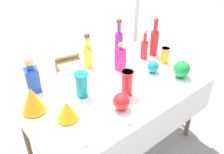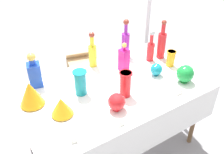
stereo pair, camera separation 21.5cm
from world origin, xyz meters
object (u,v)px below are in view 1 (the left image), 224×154
at_px(slender_vase_0, 82,84).
at_px(slender_vase_2, 165,55).
at_px(canopy_pole, 137,6).
at_px(fluted_vase_1, 67,110).
at_px(fluted_vase_0, 32,99).
at_px(slender_vase_1, 127,82).
at_px(round_bowl_0, 182,69).
at_px(tall_bottle_2, 119,41).
at_px(round_bowl_1, 121,101).
at_px(square_decanter_0, 32,77).
at_px(tall_bottle_3, 88,54).
at_px(cardboard_box_behind_left, 73,74).
at_px(round_bowl_2, 153,67).
at_px(tall_bottle_0, 144,47).
at_px(square_decanter_1, 120,58).
at_px(tall_bottle_1, 154,41).

bearing_deg(slender_vase_0, slender_vase_2, -4.15).
xyz_separation_m(slender_vase_2, canopy_pole, (0.29, 0.72, 0.26)).
bearing_deg(fluted_vase_1, fluted_vase_0, 122.18).
bearing_deg(slender_vase_1, round_bowl_0, -12.66).
bearing_deg(fluted_vase_0, tall_bottle_2, 13.95).
xyz_separation_m(slender_vase_2, round_bowl_1, (-0.82, -0.27, -0.01)).
bearing_deg(fluted_vase_0, fluted_vase_1, -57.82).
xyz_separation_m(square_decanter_0, slender_vase_1, (0.58, -0.54, -0.02)).
xyz_separation_m(square_decanter_0, slender_vase_2, (1.24, -0.39, -0.05)).
bearing_deg(fluted_vase_0, tall_bottle_3, 20.93).
bearing_deg(round_bowl_0, cardboard_box_behind_left, 102.05).
distance_m(slender_vase_1, round_bowl_2, 0.44).
relative_size(tall_bottle_0, slender_vase_1, 1.46).
height_order(tall_bottle_2, square_decanter_0, tall_bottle_2).
bearing_deg(slender_vase_0, round_bowl_1, -67.83).
bearing_deg(cardboard_box_behind_left, square_decanter_1, -91.64).
distance_m(square_decanter_1, round_bowl_2, 0.32).
xyz_separation_m(tall_bottle_3, square_decanter_0, (-0.59, -0.03, -0.01)).
bearing_deg(slender_vase_1, round_bowl_1, -145.18).
distance_m(slender_vase_0, cardboard_box_behind_left, 1.42).
distance_m(tall_bottle_1, round_bowl_1, 0.97).
distance_m(tall_bottle_1, square_decanter_1, 0.47).
relative_size(square_decanter_0, round_bowl_1, 2.23).
height_order(slender_vase_1, cardboard_box_behind_left, slender_vase_1).
bearing_deg(round_bowl_0, slender_vase_2, 70.95).
xyz_separation_m(tall_bottle_0, tall_bottle_2, (-0.15, 0.23, 0.03)).
bearing_deg(fluted_vase_1, tall_bottle_1, 12.65).
bearing_deg(cardboard_box_behind_left, tall_bottle_1, -66.20).
relative_size(square_decanter_0, cardboard_box_behind_left, 0.72).
distance_m(tall_bottle_0, tall_bottle_2, 0.27).
bearing_deg(tall_bottle_3, fluted_vase_1, -137.22).
relative_size(fluted_vase_0, round_bowl_2, 1.77).
relative_size(tall_bottle_2, square_decanter_1, 1.39).
bearing_deg(slender_vase_2, canopy_pole, 67.73).
bearing_deg(slender_vase_1, slender_vase_2, 13.17).
relative_size(tall_bottle_2, cardboard_box_behind_left, 0.89).
xyz_separation_m(slender_vase_1, fluted_vase_0, (-0.69, 0.30, -0.01)).
xyz_separation_m(square_decanter_0, round_bowl_1, (0.42, -0.65, -0.06)).
height_order(square_decanter_1, round_bowl_0, square_decanter_1).
bearing_deg(slender_vase_0, fluted_vase_0, 168.99).
height_order(tall_bottle_0, round_bowl_2, tall_bottle_0).
bearing_deg(tall_bottle_1, tall_bottle_2, 140.30).
relative_size(square_decanter_1, fluted_vase_1, 1.71).
bearing_deg(square_decanter_1, slender_vase_0, -167.71).
relative_size(tall_bottle_2, canopy_pole, 0.15).
height_order(tall_bottle_0, square_decanter_1, tall_bottle_0).
height_order(tall_bottle_0, slender_vase_1, tall_bottle_0).
xyz_separation_m(tall_bottle_1, tall_bottle_3, (-0.68, 0.23, -0.02)).
distance_m(square_decanter_0, cardboard_box_behind_left, 1.35).
bearing_deg(slender_vase_2, tall_bottle_0, 117.62).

